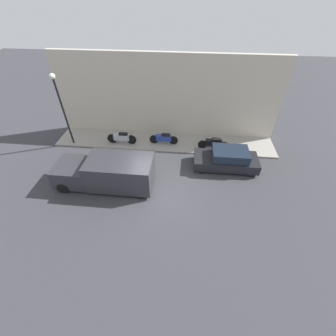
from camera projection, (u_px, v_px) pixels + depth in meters
ground_plane at (155, 190)px, 12.61m from camera, size 60.00×60.00×0.00m
sidewalk at (165, 142)px, 16.19m from camera, size 2.35×15.34×0.10m
building_facade at (166, 97)px, 15.38m from camera, size 0.30×15.34×5.68m
parked_car at (227, 159)px, 13.74m from camera, size 1.67×3.88×1.30m
delivery_van at (106, 172)px, 12.39m from camera, size 2.01×5.40×1.79m
motorcycle_black at (214, 143)px, 15.15m from camera, size 0.30×2.07×0.84m
scooter_silver at (122, 138)px, 15.68m from camera, size 0.30×2.05×0.82m
motorcycle_blue at (164, 138)px, 15.66m from camera, size 0.30×1.99×0.79m
streetlamp at (60, 101)px, 14.00m from camera, size 0.34×0.34×4.79m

